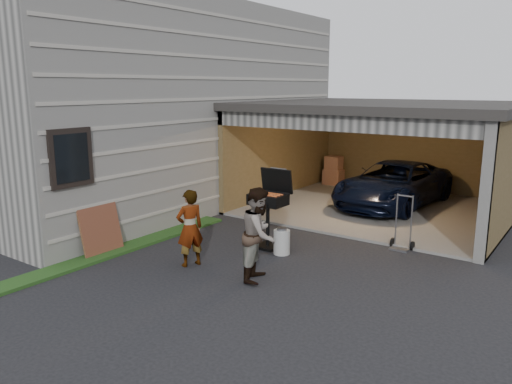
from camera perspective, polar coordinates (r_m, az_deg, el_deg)
ground at (r=9.09m, az=-6.17°, el=-9.40°), size 80.00×80.00×0.00m
house at (r=15.57m, az=-13.32°, el=9.65°), size 7.00×11.00×5.50m
groundcover_strip at (r=10.07m, az=-19.78°, el=-7.72°), size 0.50×8.00×0.06m
garage at (r=14.05m, az=14.89°, el=5.74°), size 6.80×6.30×2.90m
minivan at (r=14.27m, az=15.44°, el=0.65°), size 2.28×4.45×1.20m
woman at (r=9.35m, az=-7.57°, el=-4.10°), size 0.52×0.62×1.46m
man at (r=8.59m, az=0.38°, el=-4.84°), size 0.85×0.95×1.63m
bbq_grill at (r=10.26m, az=1.50°, el=-1.15°), size 0.73×0.64×1.63m
propane_tank at (r=10.05m, az=2.96°, el=-5.73°), size 0.35×0.35×0.49m
plywood_panel at (r=10.43m, az=-17.32°, el=-4.15°), size 0.25×0.91×1.00m
hand_truck at (r=10.76m, az=16.31°, el=-5.16°), size 0.47×0.35×1.15m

